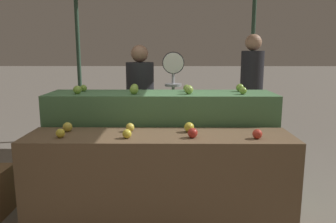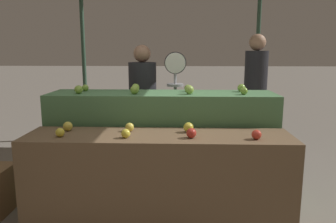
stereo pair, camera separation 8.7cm
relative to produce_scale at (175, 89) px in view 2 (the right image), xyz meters
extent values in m
cylinder|color=#33513D|center=(-1.64, 1.87, 0.21)|extent=(0.07, 0.07, 2.66)
cylinder|color=#33513D|center=(1.39, 1.87, 0.21)|extent=(0.07, 0.07, 2.66)
cube|color=brown|center=(-0.13, -1.16, -0.70)|extent=(2.33, 0.55, 0.86)
cube|color=#4C7A4C|center=(-0.13, -0.56, -0.55)|extent=(2.33, 0.55, 1.15)
sphere|color=gold|center=(-0.96, -1.26, -0.23)|extent=(0.08, 0.08, 0.08)
sphere|color=gold|center=(-0.39, -1.27, -0.23)|extent=(0.08, 0.08, 0.08)
sphere|color=#B72D23|center=(0.15, -1.26, -0.23)|extent=(0.09, 0.09, 0.09)
sphere|color=red|center=(0.69, -1.28, -0.23)|extent=(0.08, 0.08, 0.08)
sphere|color=gold|center=(-0.96, -1.05, -0.23)|extent=(0.09, 0.09, 0.09)
sphere|color=yellow|center=(-0.40, -1.05, -0.23)|extent=(0.08, 0.08, 0.08)
sphere|color=gold|center=(0.14, -1.06, -0.22)|extent=(0.09, 0.09, 0.09)
sphere|color=#84AD3D|center=(-0.97, -0.66, 0.06)|extent=(0.08, 0.08, 0.08)
sphere|color=#84AD3D|center=(-0.40, -0.68, 0.07)|extent=(0.09, 0.09, 0.09)
sphere|color=#8EB247|center=(0.15, -0.66, 0.07)|extent=(0.09, 0.09, 0.09)
sphere|color=#7AA338|center=(0.69, -0.68, 0.06)|extent=(0.07, 0.07, 0.07)
sphere|color=#7AA338|center=(-0.96, -0.45, 0.06)|extent=(0.07, 0.07, 0.07)
sphere|color=#84AD3D|center=(-0.42, -0.46, 0.06)|extent=(0.08, 0.08, 0.08)
sphere|color=#7AA338|center=(0.14, -0.46, 0.06)|extent=(0.07, 0.07, 0.07)
sphere|color=#7AA338|center=(0.71, -0.45, 0.06)|extent=(0.08, 0.08, 0.08)
cylinder|color=#99999E|center=(0.00, 0.01, -0.40)|extent=(0.04, 0.04, 1.46)
cylinder|color=black|center=(0.00, 0.01, 0.31)|extent=(0.26, 0.01, 0.26)
cylinder|color=silver|center=(0.00, -0.01, 0.31)|extent=(0.24, 0.02, 0.24)
cylinder|color=#99999E|center=(0.00, -0.01, 0.12)|extent=(0.01, 0.01, 0.14)
cylinder|color=#99999E|center=(0.00, -0.01, 0.05)|extent=(0.20, 0.20, 0.03)
cube|color=#2D2D38|center=(-0.42, 0.22, -0.74)|extent=(0.29, 0.21, 0.77)
cylinder|color=#232328|center=(-0.42, 0.22, -0.03)|extent=(0.42, 0.42, 0.67)
sphere|color=#936B51|center=(-0.42, 0.22, 0.41)|extent=(0.22, 0.22, 0.22)
cube|color=#2D2D38|center=(1.16, 0.91, -0.70)|extent=(0.28, 0.21, 0.84)
cylinder|color=#232328|center=(1.16, 0.91, 0.08)|extent=(0.41, 0.41, 0.73)
sphere|color=tan|center=(1.16, 0.91, 0.57)|extent=(0.24, 0.24, 0.24)
camera|label=1|loc=(-0.03, -3.92, 0.46)|focal=35.00mm
camera|label=2|loc=(0.06, -3.91, 0.46)|focal=35.00mm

